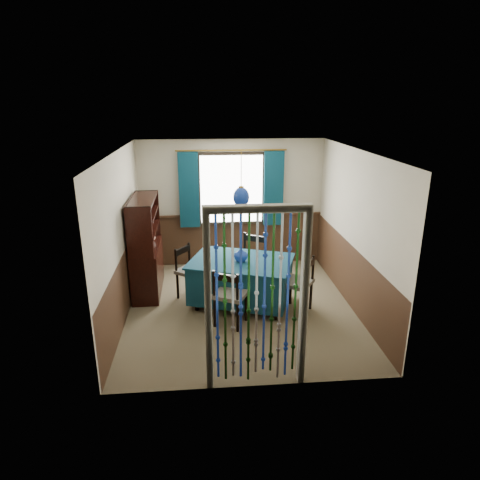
{
  "coord_description": "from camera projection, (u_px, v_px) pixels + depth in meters",
  "views": [
    {
      "loc": [
        -0.57,
        -6.21,
        3.23
      ],
      "look_at": [
        0.01,
        0.22,
        1.08
      ],
      "focal_mm": 32.0,
      "sensor_mm": 36.0,
      "label": 1
    }
  ],
  "objects": [
    {
      "name": "chair_left",
      "position": [
        190.0,
        271.0,
        7.19
      ],
      "size": [
        0.6,
        0.6,
        0.89
      ],
      "rotation": [
        0.0,
        0.0,
        -2.2
      ],
      "color": "black",
      "rests_on": "floor"
    },
    {
      "name": "wainscot_back",
      "position": [
        232.0,
        240.0,
        8.66
      ],
      "size": [
        3.6,
        0.0,
        3.6
      ],
      "primitive_type": "plane",
      "rotation": [
        1.57,
        0.0,
        0.0
      ],
      "color": "#3D2617",
      "rests_on": "ground"
    },
    {
      "name": "ceiling",
      "position": [
        241.0,
        151.0,
        6.15
      ],
      "size": [
        4.0,
        4.0,
        0.0
      ],
      "primitive_type": "plane",
      "rotation": [
        3.14,
        0.0,
        0.0
      ],
      "color": "silver",
      "rests_on": "ground"
    },
    {
      "name": "wall_right",
      "position": [
        355.0,
        231.0,
        6.7
      ],
      "size": [
        0.0,
        4.0,
        4.0
      ],
      "primitive_type": "plane",
      "rotation": [
        1.57,
        0.0,
        -1.57
      ],
      "color": "beige",
      "rests_on": "ground"
    },
    {
      "name": "chair_right",
      "position": [
        298.0,
        283.0,
        6.66
      ],
      "size": [
        0.62,
        0.62,
        0.92
      ],
      "rotation": [
        0.0,
        0.0,
        0.95
      ],
      "color": "black",
      "rests_on": "floor"
    },
    {
      "name": "wall_back",
      "position": [
        231.0,
        204.0,
        8.44
      ],
      "size": [
        3.6,
        0.0,
        3.6
      ],
      "primitive_type": "plane",
      "rotation": [
        1.57,
        0.0,
        0.0
      ],
      "color": "beige",
      "rests_on": "ground"
    },
    {
      "name": "vase_sideboard",
      "position": [
        150.0,
        236.0,
        7.5
      ],
      "size": [
        0.24,
        0.24,
        0.2
      ],
      "primitive_type": "imported",
      "rotation": [
        0.0,
        0.0,
        -0.33
      ],
      "color": "beige",
      "rests_on": "sideboard"
    },
    {
      "name": "wall_front",
      "position": [
        257.0,
        289.0,
        4.66
      ],
      "size": [
        3.6,
        0.0,
        3.6
      ],
      "primitive_type": "plane",
      "rotation": [
        -1.57,
        0.0,
        0.0
      ],
      "color": "beige",
      "rests_on": "ground"
    },
    {
      "name": "chair_near",
      "position": [
        230.0,
        295.0,
        6.27
      ],
      "size": [
        0.59,
        0.58,
        0.9
      ],
      "rotation": [
        0.0,
        0.0,
        -0.47
      ],
      "color": "black",
      "rests_on": "floor"
    },
    {
      "name": "dining_table",
      "position": [
        241.0,
        279.0,
        6.93
      ],
      "size": [
        1.86,
        1.56,
        0.77
      ],
      "rotation": [
        0.0,
        0.0,
        -0.33
      ],
      "color": "#0D3243",
      "rests_on": "floor"
    },
    {
      "name": "pendant_lamp",
      "position": [
        241.0,
        197.0,
        6.5
      ],
      "size": [
        0.25,
        0.25,
        0.86
      ],
      "color": "olive",
      "rests_on": "ceiling"
    },
    {
      "name": "bowl_shelf",
      "position": [
        146.0,
        233.0,
        6.91
      ],
      "size": [
        0.23,
        0.23,
        0.05
      ],
      "primitive_type": "imported",
      "rotation": [
        0.0,
        0.0,
        0.25
      ],
      "color": "beige",
      "rests_on": "sideboard"
    },
    {
      "name": "wainscot_left",
      "position": [
        126.0,
        283.0,
        6.63
      ],
      "size": [
        0.0,
        4.0,
        4.0
      ],
      "primitive_type": "plane",
      "rotation": [
        1.57,
        0.0,
        1.57
      ],
      "color": "#3D2617",
      "rests_on": "ground"
    },
    {
      "name": "vase_table",
      "position": [
        241.0,
        255.0,
        6.77
      ],
      "size": [
        0.22,
        0.22,
        0.21
      ],
      "primitive_type": "imported",
      "rotation": [
        0.0,
        0.0,
        0.08
      ],
      "color": "navy",
      "rests_on": "dining_table"
    },
    {
      "name": "doorway",
      "position": [
        256.0,
        303.0,
        4.78
      ],
      "size": [
        1.16,
        0.12,
        2.18
      ],
      "primitive_type": null,
      "color": "silver",
      "rests_on": "ground"
    },
    {
      "name": "window",
      "position": [
        231.0,
        189.0,
        8.29
      ],
      "size": [
        1.32,
        0.12,
        1.42
      ],
      "primitive_type": "cube",
      "color": "black",
      "rests_on": "wall_back"
    },
    {
      "name": "wainscot_right",
      "position": [
        350.0,
        275.0,
        6.94
      ],
      "size": [
        0.0,
        4.0,
        4.0
      ],
      "primitive_type": "plane",
      "rotation": [
        1.57,
        0.0,
        -1.57
      ],
      "color": "#3D2617",
      "rests_on": "ground"
    },
    {
      "name": "wainscot_front",
      "position": [
        256.0,
        348.0,
        4.91
      ],
      "size": [
        3.6,
        0.0,
        3.6
      ],
      "primitive_type": "plane",
      "rotation": [
        -1.57,
        0.0,
        0.0
      ],
      "color": "#3D2617",
      "rests_on": "ground"
    },
    {
      "name": "chair_far",
      "position": [
        252.0,
        261.0,
        7.51
      ],
      "size": [
        0.63,
        0.62,
        0.96
      ],
      "rotation": [
        0.0,
        0.0,
        2.65
      ],
      "color": "black",
      "rests_on": "floor"
    },
    {
      "name": "sideboard",
      "position": [
        146.0,
        260.0,
        7.37
      ],
      "size": [
        0.46,
        1.28,
        1.67
      ],
      "rotation": [
        0.0,
        0.0,
        0.01
      ],
      "color": "black",
      "rests_on": "floor"
    },
    {
      "name": "floor",
      "position": [
        241.0,
        307.0,
        6.94
      ],
      "size": [
        4.0,
        4.0,
        0.0
      ],
      "primitive_type": "plane",
      "color": "brown",
      "rests_on": "ground"
    },
    {
      "name": "wall_left",
      "position": [
        121.0,
        237.0,
        6.39
      ],
      "size": [
        0.0,
        4.0,
        4.0
      ],
      "primitive_type": "plane",
      "rotation": [
        1.57,
        0.0,
        1.57
      ],
      "color": "beige",
      "rests_on": "ground"
    }
  ]
}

